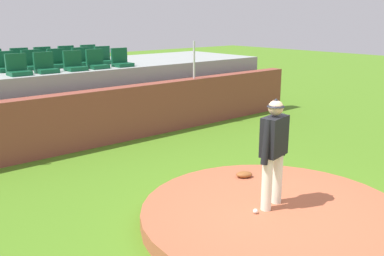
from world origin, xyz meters
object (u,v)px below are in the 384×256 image
Objects in this scene: stadium_chair_5 at (6,65)px; fielding_glove at (244,174)px; stadium_chair_12 at (44,59)px; stadium_chair_9 at (104,58)px; baseball at (255,211)px; pitcher at (274,145)px; stadium_chair_6 at (33,63)px; stadium_chair_2 at (74,64)px; stadium_chair_3 at (97,62)px; stadium_chair_0 at (18,69)px; stadium_chair_14 at (90,56)px; stadium_chair_13 at (68,58)px; stadium_chair_11 at (21,61)px; stadium_chair_8 at (82,60)px; stadium_chair_4 at (121,61)px; stadium_chair_7 at (58,62)px; stadium_chair_1 at (45,66)px.

fielding_glove is at bearing 107.91° from stadium_chair_5.
fielding_glove is at bearing 95.26° from stadium_chair_12.
baseball is at bearing 76.75° from stadium_chair_9.
stadium_chair_6 reaches higher than pitcher.
pitcher is 6.52m from stadium_chair_2.
stadium_chair_3 is 1.00× the size of stadium_chair_6.
stadium_chair_0 is 1.00× the size of stadium_chair_14.
stadium_chair_3 is 1.92m from stadium_chair_12.
baseball is 0.15× the size of stadium_chair_0.
stadium_chair_0 is 2.80m from stadium_chair_13.
stadium_chair_0 is 1.00× the size of stadium_chair_11.
fielding_glove is 7.49m from stadium_chair_11.
stadium_chair_8 is (0.07, 6.30, 1.61)m from fielding_glove.
pitcher is at bearing 3.44° from baseball.
stadium_chair_6 is at bearing 32.61° from stadium_chair_13.
stadium_chair_5 is (-1.41, 0.90, 0.00)m from stadium_chair_2.
stadium_chair_7 is (-1.44, 0.90, 0.00)m from stadium_chair_4.
stadium_chair_2 is 1.68m from stadium_chair_9.
stadium_chair_8 is at bearing 73.62° from pitcher.
stadium_chair_0 is at bearing 52.81° from stadium_chair_12.
stadium_chair_4 is 2.31m from stadium_chair_6.
stadium_chair_4 is at bearing 111.16° from stadium_chair_13.
stadium_chair_8 is at bearing 119.26° from fielding_glove.
stadium_chair_7 and stadium_chair_13 have the same top height.
stadium_chair_2 is at bearing 0.01° from stadium_chair_4.
fielding_glove is at bearing 49.10° from baseball.
stadium_chair_0 and stadium_chair_8 have the same top height.
baseball is at bearing 172.16° from pitcher.
stadium_chair_0 is 2.08m from stadium_chair_3.
stadium_chair_12 is (0.32, 8.33, 1.63)m from baseball.
stadium_chair_13 is at bearing 0.54° from stadium_chair_14.
stadium_chair_3 is at bearing 111.34° from stadium_chair_12.
stadium_chair_8 is 0.91m from stadium_chair_13.
stadium_chair_8 is 1.00× the size of stadium_chair_11.
fielding_glove is at bearing 83.78° from stadium_chair_14.
stadium_chair_1 is 1.00× the size of stadium_chair_14.
stadium_chair_3 is (1.02, 6.54, 1.63)m from baseball.
stadium_chair_5 is 1.37m from stadium_chair_7.
pitcher is at bearing 95.01° from stadium_chair_11.
stadium_chair_6 is at bearing -3.49° from stadium_chair_7.
stadium_chair_7 is at bearing 125.64° from stadium_chair_11.
pitcher is 6.66m from stadium_chair_4.
stadium_chair_2 is 1.18m from stadium_chair_6.
stadium_chair_1 is at bearing 87.79° from stadium_chair_6.
stadium_chair_5 and stadium_chair_12 have the same top height.
stadium_chair_9 is (0.70, 0.01, 0.00)m from stadium_chair_8.
baseball is 0.15× the size of stadium_chair_5.
stadium_chair_9 is (1.44, 0.05, 0.00)m from stadium_chair_7.
stadium_chair_4 is at bearing 74.88° from baseball.
stadium_chair_4 is at bearing 139.15° from stadium_chair_11.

